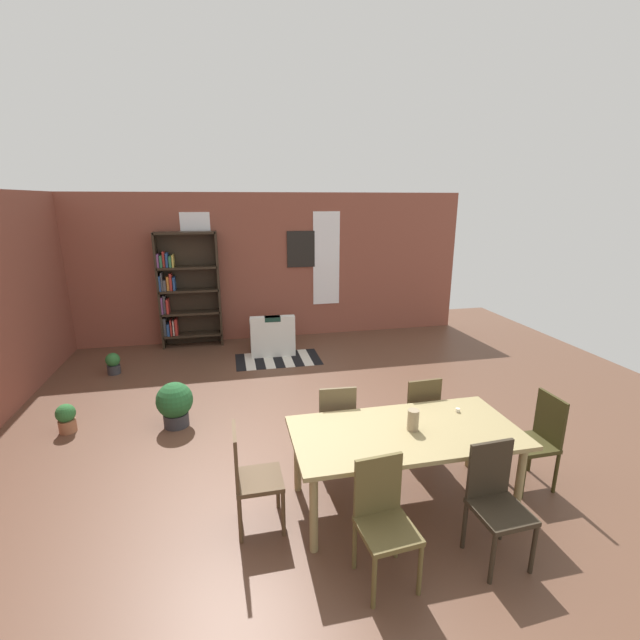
% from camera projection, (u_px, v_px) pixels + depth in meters
% --- Properties ---
extents(ground_plane, '(11.67, 11.67, 0.00)m').
position_uv_depth(ground_plane, '(306.00, 457.00, 4.84)').
color(ground_plane, brown).
extents(back_wall_brick, '(8.27, 0.12, 2.91)m').
position_uv_depth(back_wall_brick, '(264.00, 267.00, 8.74)').
color(back_wall_brick, brown).
rests_on(back_wall_brick, ground).
extents(window_pane_0, '(0.55, 0.02, 1.89)m').
position_uv_depth(window_pane_0, '(198.00, 262.00, 8.37)').
color(window_pane_0, white).
extents(window_pane_1, '(0.55, 0.02, 1.89)m').
position_uv_depth(window_pane_1, '(326.00, 259.00, 8.89)').
color(window_pane_1, white).
extents(dining_table, '(2.06, 1.00, 0.76)m').
position_uv_depth(dining_table, '(405.00, 438.00, 3.94)').
color(dining_table, '#968455').
rests_on(dining_table, ground).
extents(vase_on_table, '(0.10, 0.10, 0.20)m').
position_uv_depth(vase_on_table, '(413.00, 420.00, 3.91)').
color(vase_on_table, '#998466').
rests_on(vase_on_table, dining_table).
extents(tealight_candle_0, '(0.04, 0.04, 0.04)m').
position_uv_depth(tealight_candle_0, '(458.00, 410.00, 4.26)').
color(tealight_candle_0, silver).
rests_on(tealight_candle_0, dining_table).
extents(dining_chair_near_right, '(0.42, 0.42, 0.95)m').
position_uv_depth(dining_chair_near_right, '(496.00, 499.00, 3.40)').
color(dining_chair_near_right, '#2E251A').
rests_on(dining_chair_near_right, ground).
extents(dining_chair_far_left, '(0.43, 0.43, 0.95)m').
position_uv_depth(dining_chair_far_left, '(335.00, 422.00, 4.57)').
color(dining_chair_far_left, brown).
rests_on(dining_chair_far_left, ground).
extents(dining_chair_far_right, '(0.42, 0.42, 0.95)m').
position_uv_depth(dining_chair_far_right, '(418.00, 413.00, 4.76)').
color(dining_chair_far_right, '#4C3D23').
rests_on(dining_chair_far_right, ground).
extents(dining_chair_head_left, '(0.40, 0.40, 0.95)m').
position_uv_depth(dining_chair_head_left, '(250.00, 475.00, 3.70)').
color(dining_chair_head_left, brown).
rests_on(dining_chair_head_left, ground).
extents(dining_chair_near_left, '(0.44, 0.44, 0.95)m').
position_uv_depth(dining_chair_near_left, '(383.00, 517.00, 3.21)').
color(dining_chair_near_left, brown).
rests_on(dining_chair_near_left, ground).
extents(dining_chair_head_right, '(0.40, 0.40, 0.95)m').
position_uv_depth(dining_chair_head_right, '(538.00, 437.00, 4.28)').
color(dining_chair_head_right, '#353014').
rests_on(dining_chair_head_right, ground).
extents(bookshelf_tall, '(1.14, 0.32, 2.20)m').
position_uv_depth(bookshelf_tall, '(184.00, 290.00, 8.28)').
color(bookshelf_tall, '#2D2319').
rests_on(bookshelf_tall, ground).
extents(armchair_white, '(0.82, 0.82, 0.75)m').
position_uv_depth(armchair_white, '(272.00, 337.00, 8.16)').
color(armchair_white, silver).
rests_on(armchair_white, ground).
extents(potted_plant_by_shelf, '(0.45, 0.45, 0.58)m').
position_uv_depth(potted_plant_by_shelf, '(175.00, 403.00, 5.44)').
color(potted_plant_by_shelf, '#333338').
rests_on(potted_plant_by_shelf, ground).
extents(potted_plant_corner, '(0.23, 0.23, 0.37)m').
position_uv_depth(potted_plant_corner, '(66.00, 418.00, 5.32)').
color(potted_plant_corner, '#9E6042').
rests_on(potted_plant_corner, ground).
extents(potted_plant_window, '(0.23, 0.23, 0.35)m').
position_uv_depth(potted_plant_window, '(113.00, 363.00, 7.12)').
color(potted_plant_window, '#333338').
rests_on(potted_plant_window, ground).
extents(striped_rug, '(1.50, 0.85, 0.01)m').
position_uv_depth(striped_rug, '(278.00, 359.00, 7.79)').
color(striped_rug, black).
rests_on(striped_rug, ground).
extents(framed_picture, '(0.56, 0.03, 0.72)m').
position_uv_depth(framed_picture, '(301.00, 249.00, 8.72)').
color(framed_picture, black).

